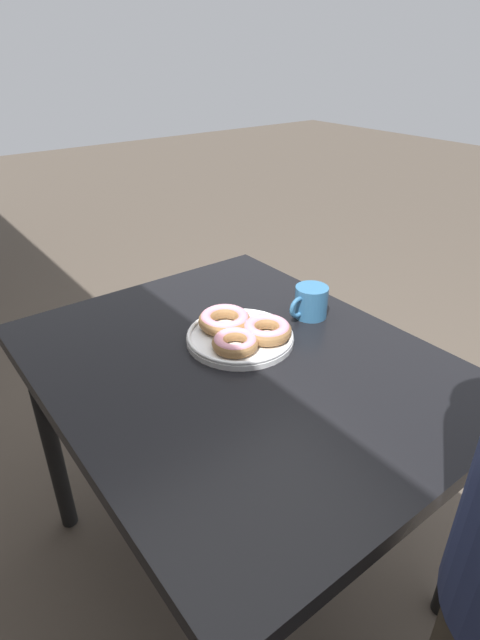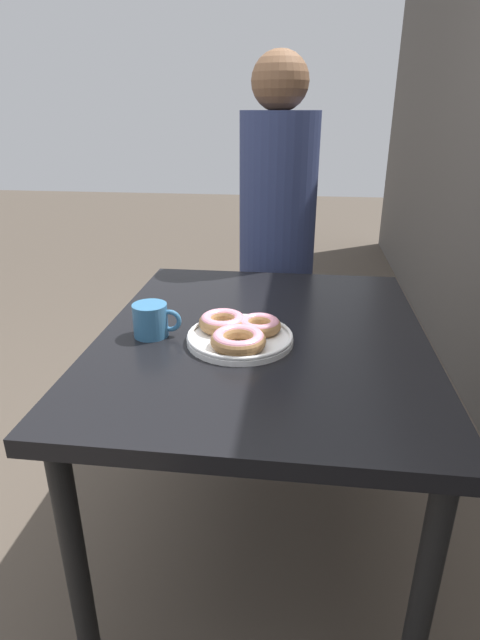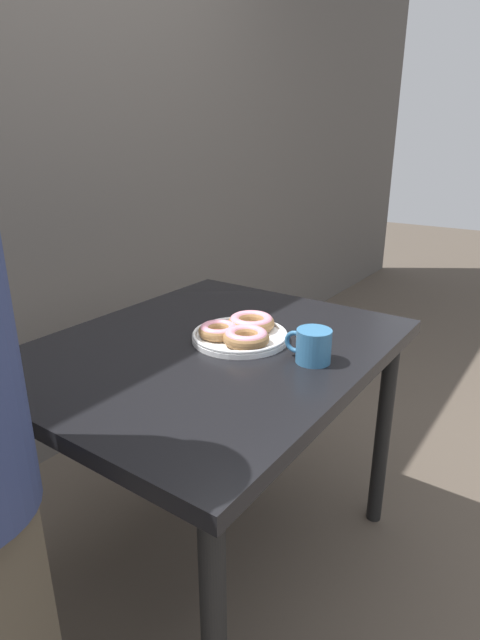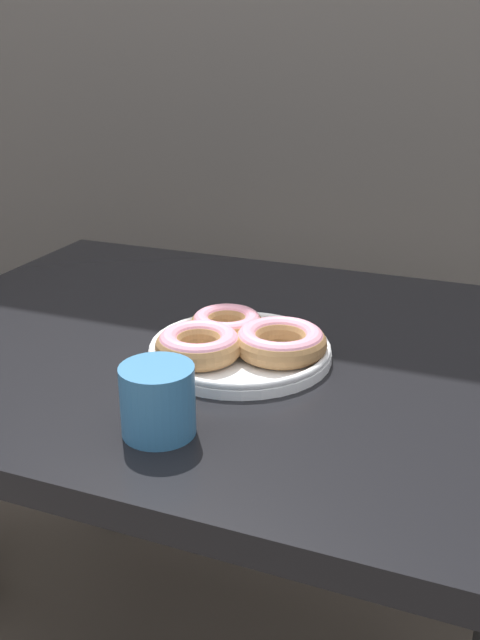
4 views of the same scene
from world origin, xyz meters
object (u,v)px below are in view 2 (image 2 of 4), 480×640
coffee_mug (152,320)px  person_figure (277,254)px  donut_plate (239,332)px  dining_table (262,360)px

coffee_mug → person_figure: (-0.78, 0.28, -0.03)m
donut_plate → person_figure: size_ratio=0.19×
dining_table → coffee_mug: bearing=-78.7°
coffee_mug → person_figure: size_ratio=0.08×
donut_plate → person_figure: bearing=176.2°
dining_table → person_figure: size_ratio=0.71×
dining_table → donut_plate: bearing=-39.6°
coffee_mug → person_figure: person_figure is taller
coffee_mug → person_figure: bearing=160.4°
dining_table → donut_plate: 0.14m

